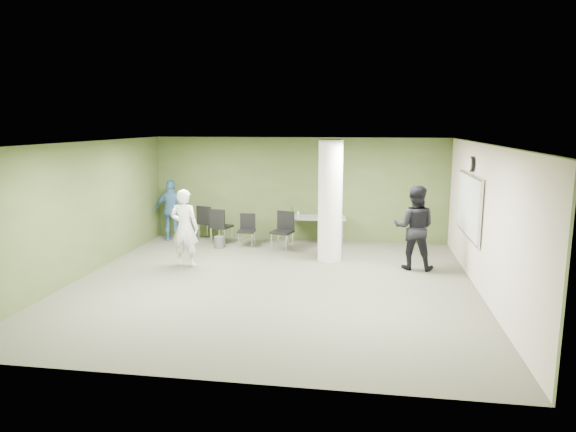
% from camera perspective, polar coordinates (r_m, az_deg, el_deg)
% --- Properties ---
extents(floor, '(8.00, 8.00, 0.00)m').
position_cam_1_polar(floor, '(10.39, -1.77, -7.51)').
color(floor, '#4A4C3C').
rests_on(floor, ground).
extents(ceiling, '(8.00, 8.00, 0.00)m').
position_cam_1_polar(ceiling, '(9.90, -1.86, 8.12)').
color(ceiling, white).
rests_on(ceiling, wall_back).
extents(wall_back, '(8.00, 2.80, 0.02)m').
position_cam_1_polar(wall_back, '(13.96, 1.20, 2.98)').
color(wall_back, '#435327').
rests_on(wall_back, floor).
extents(wall_left, '(0.02, 8.00, 2.80)m').
position_cam_1_polar(wall_left, '(11.47, -21.86, 0.64)').
color(wall_left, '#435327').
rests_on(wall_left, floor).
extents(wall_right_cream, '(0.02, 8.00, 2.80)m').
position_cam_1_polar(wall_right_cream, '(10.12, 21.05, -0.50)').
color(wall_right_cream, beige).
rests_on(wall_right_cream, floor).
extents(column, '(0.56, 0.56, 2.80)m').
position_cam_1_polar(column, '(11.89, 4.71, 1.67)').
color(column, silver).
rests_on(column, floor).
extents(whiteboard, '(0.05, 2.30, 1.30)m').
position_cam_1_polar(whiteboard, '(11.25, 19.43, 1.14)').
color(whiteboard, silver).
rests_on(whiteboard, wall_right_cream).
extents(wall_clock, '(0.06, 0.32, 0.32)m').
position_cam_1_polar(wall_clock, '(11.16, 19.70, 5.45)').
color(wall_clock, black).
rests_on(wall_clock, wall_right_cream).
extents(folding_table, '(1.64, 0.84, 1.00)m').
position_cam_1_polar(folding_table, '(13.49, 2.93, -0.28)').
color(folding_table, gray).
rests_on(folding_table, floor).
extents(wastebasket, '(0.26, 0.26, 0.30)m').
position_cam_1_polar(wastebasket, '(13.34, -7.65, -2.90)').
color(wastebasket, '#4C4C4C').
rests_on(wastebasket, floor).
extents(chair_back_left, '(0.60, 0.60, 0.96)m').
position_cam_1_polar(chair_back_left, '(14.21, -9.02, -0.44)').
color(chair_back_left, black).
rests_on(chair_back_left, floor).
extents(chair_back_right, '(0.59, 0.59, 0.97)m').
position_cam_1_polar(chair_back_right, '(13.62, -7.59, -0.84)').
color(chair_back_right, black).
rests_on(chair_back_right, floor).
extents(chair_table_left, '(0.44, 0.44, 0.85)m').
position_cam_1_polar(chair_table_left, '(13.39, -4.58, -1.29)').
color(chair_table_left, black).
rests_on(chair_table_left, floor).
extents(chair_table_right, '(0.60, 0.60, 0.98)m').
position_cam_1_polar(chair_table_right, '(12.95, -0.50, -1.30)').
color(chair_table_right, black).
rests_on(chair_table_right, floor).
extents(woman_white, '(0.65, 0.45, 1.74)m').
position_cam_1_polar(woman_white, '(11.68, -11.42, -1.29)').
color(woman_white, white).
rests_on(woman_white, floor).
extents(man_black, '(0.99, 0.82, 1.85)m').
position_cam_1_polar(man_black, '(11.54, 13.87, -1.25)').
color(man_black, black).
rests_on(man_black, floor).
extents(man_blue, '(1.02, 0.53, 1.66)m').
position_cam_1_polar(man_blue, '(14.32, -12.76, 0.61)').
color(man_blue, teal).
rests_on(man_blue, floor).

